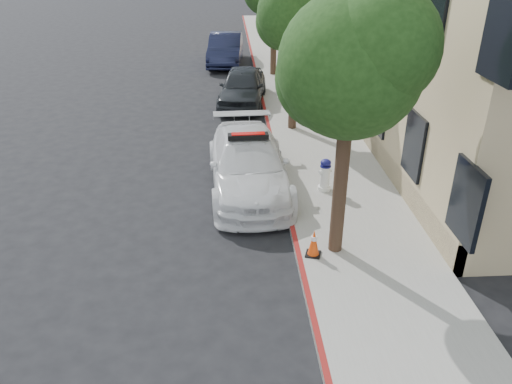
{
  "coord_description": "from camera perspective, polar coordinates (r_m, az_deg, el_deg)",
  "views": [
    {
      "loc": [
        0.59,
        -11.29,
        6.42
      ],
      "look_at": [
        1.19,
        -0.76,
        1.0
      ],
      "focal_mm": 35.0,
      "sensor_mm": 36.0,
      "label": 1
    }
  ],
  "objects": [
    {
      "name": "sidewalk",
      "position": [
        22.42,
        4.67,
        10.69
      ],
      "size": [
        3.2,
        50.0,
        0.15
      ],
      "primitive_type": "cube",
      "color": "gray",
      "rests_on": "ground"
    },
    {
      "name": "parked_car_mid",
      "position": [
        21.47,
        -1.55,
        11.93
      ],
      "size": [
        2.39,
        4.67,
        1.52
      ],
      "primitive_type": "imported",
      "rotation": [
        0.0,
        0.0,
        -0.14
      ],
      "color": "black",
      "rests_on": "ground"
    },
    {
      "name": "tree_near",
      "position": [
        9.8,
        10.96,
        14.08
      ],
      "size": [
        2.92,
        2.82,
        5.62
      ],
      "color": "black",
      "rests_on": "sidewalk"
    },
    {
      "name": "curb_strip",
      "position": [
        22.26,
        0.67,
        10.66
      ],
      "size": [
        0.12,
        50.0,
        0.15
      ],
      "primitive_type": "cube",
      "color": "maroon",
      "rests_on": "ground"
    },
    {
      "name": "ground",
      "position": [
        13.0,
        -5.44,
        -2.52
      ],
      "size": [
        120.0,
        120.0,
        0.0
      ],
      "primitive_type": "plane",
      "color": "black",
      "rests_on": "ground"
    },
    {
      "name": "tree_mid",
      "position": [
        17.58,
        4.69,
        19.75
      ],
      "size": [
        2.77,
        2.64,
        5.43
      ],
      "color": "black",
      "rests_on": "sidewalk"
    },
    {
      "name": "traffic_cone",
      "position": [
        11.01,
        6.62,
        -5.78
      ],
      "size": [
        0.41,
        0.41,
        0.63
      ],
      "rotation": [
        0.0,
        0.0,
        -0.3
      ],
      "color": "black",
      "rests_on": "sidewalk"
    },
    {
      "name": "fire_hydrant",
      "position": [
        13.77,
        7.89,
        1.93
      ],
      "size": [
        0.39,
        0.35,
        0.92
      ],
      "rotation": [
        0.0,
        0.0,
        0.37
      ],
      "color": "white",
      "rests_on": "sidewalk"
    },
    {
      "name": "parked_car_far",
      "position": [
        28.82,
        -3.51,
        15.97
      ],
      "size": [
        2.07,
        5.09,
        1.64
      ],
      "primitive_type": "imported",
      "rotation": [
        0.0,
        0.0,
        -0.07
      ],
      "color": "black",
      "rests_on": "ground"
    },
    {
      "name": "police_car",
      "position": [
        13.91,
        -0.88,
        3.22
      ],
      "size": [
        2.37,
        5.35,
        1.68
      ],
      "rotation": [
        0.0,
        0.0,
        0.04
      ],
      "color": "white",
      "rests_on": "ground"
    }
  ]
}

